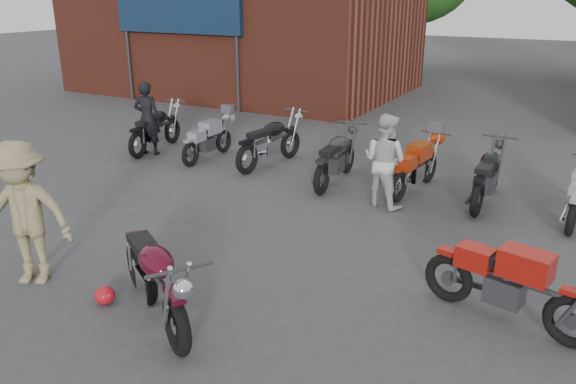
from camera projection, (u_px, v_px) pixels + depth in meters
The scene contains 14 objects.
ground at pixel (249, 306), 7.06m from camera, with size 90.00×90.00×0.00m, color #393A3C.
brick_building at pixel (246, 37), 21.99m from camera, with size 12.00×8.00×4.00m, color maroon.
vintage_motorcycle at pixel (154, 272), 6.56m from camera, with size 2.20×0.73×1.28m, color #45081A, non-canonical shape.
sportbike at pixel (513, 279), 6.51m from camera, with size 2.03×0.67×1.18m, color #A4150D, non-canonical shape.
helmet at pixel (105, 295), 7.08m from camera, with size 0.26×0.26×0.24m, color #A8111A.
person_dark at pixel (147, 118), 13.31m from camera, with size 0.64×0.42×1.75m, color black.
person_light at pixel (384, 161), 10.08m from camera, with size 0.83×0.65×1.72m, color #BABAB6.
person_tan at pixel (24, 214), 7.35m from camera, with size 1.27×0.73×1.97m, color #857852.
row_bike_0 at pixel (156, 126), 13.74m from camera, with size 2.07×0.68×1.20m, color black, non-canonical shape.
row_bike_1 at pixel (208, 137), 13.04m from camera, with size 1.82×0.60×1.06m, color gray, non-canonical shape.
row_bike_2 at pixel (271, 139), 12.52m from camera, with size 2.14×0.70×1.24m, color black, non-canonical shape.
row_bike_3 at pixel (336, 155), 11.37m from camera, with size 2.08×0.69×1.21m, color black, non-canonical shape.
row_bike_4 at pixel (416, 164), 10.90m from camera, with size 1.96×0.65×1.14m, color #A72F0D, non-canonical shape.
row_bike_5 at pixel (488, 172), 10.29m from camera, with size 2.06×0.68×1.20m, color black, non-canonical shape.
Camera 1 is at (3.40, -5.15, 3.76)m, focal length 35.00 mm.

